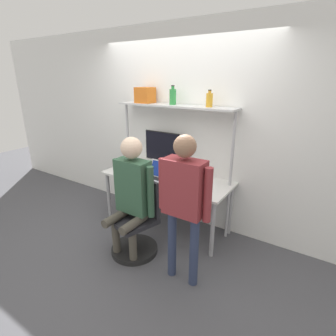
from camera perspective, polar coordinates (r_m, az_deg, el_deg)
ground_plane at (r=3.63m, az=-3.69°, el=-14.70°), size 12.00×12.00×0.00m
wall_back at (r=3.69m, az=2.83°, el=8.69°), size 8.00×0.06×2.70m
desk at (r=3.58m, az=-0.41°, el=-3.03°), size 1.78×0.69×0.74m
shelf_unit at (r=3.52m, az=1.34°, el=9.80°), size 1.69×0.28×1.68m
monitor at (r=3.72m, az=-1.27°, el=4.21°), size 0.57×0.20×0.56m
laptop at (r=3.49m, az=-1.99°, el=-1.19°), size 0.32×0.23×0.22m
cell_phone at (r=3.31m, az=1.18°, el=-3.46°), size 0.07×0.15×0.01m
office_chair at (r=3.26m, az=-6.84°, el=-13.37°), size 0.57×0.57×0.91m
person_seated at (r=2.97m, az=-7.96°, el=-4.46°), size 0.56×0.48×1.42m
person_standing at (r=2.48m, az=3.48°, el=-5.69°), size 0.56×0.21×1.55m
bottle_amber at (r=3.25m, az=9.00°, el=14.46°), size 0.08×0.08×0.20m
bottle_green at (r=3.50m, az=1.05°, el=15.30°), size 0.09×0.09×0.24m
storage_box at (r=3.76m, az=-5.02°, el=15.52°), size 0.23×0.21×0.21m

